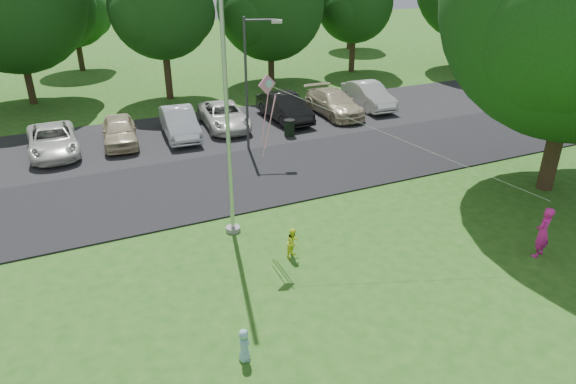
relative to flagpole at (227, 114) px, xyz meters
name	(u,v)px	position (x,y,z in m)	size (l,w,h in m)	color
ground	(404,284)	(3.50, -5.00, -4.17)	(120.00, 120.00, 0.00)	#275B18
park_road	(280,172)	(3.50, 4.00, -4.14)	(60.00, 6.00, 0.06)	black
parking_strip	(231,128)	(3.50, 10.50, -4.14)	(42.00, 7.00, 0.06)	black
flagpole	(227,114)	(0.00, 0.00, 0.00)	(0.50, 0.50, 10.00)	#B7BABF
street_lamp	(251,73)	(3.50, 7.13, -0.50)	(1.65, 0.73, 6.10)	#3F3F44
trash_can	(289,128)	(5.81, 8.00, -3.71)	(0.57, 0.57, 0.90)	black
tree_row	(206,0)	(5.09, 19.23, 1.55)	(64.35, 11.94, 10.88)	#332316
horizon_trees	(203,7)	(7.56, 28.88, 0.14)	(77.46, 7.20, 7.02)	#332316
parked_cars	(233,115)	(3.63, 10.44, -3.42)	(19.55, 5.19, 1.48)	silver
woman	(543,232)	(8.25, -5.47, -3.32)	(0.62, 0.41, 1.69)	#E71E9E
child_yellow	(293,243)	(1.20, -2.30, -3.67)	(0.48, 0.37, 0.99)	#E8F526
child_blue	(244,345)	(-1.74, -5.89, -3.73)	(0.43, 0.28, 0.87)	#85BBCC
kite	(276,102)	(1.24, -1.00, 0.49)	(7.55, 4.89, 3.56)	pink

